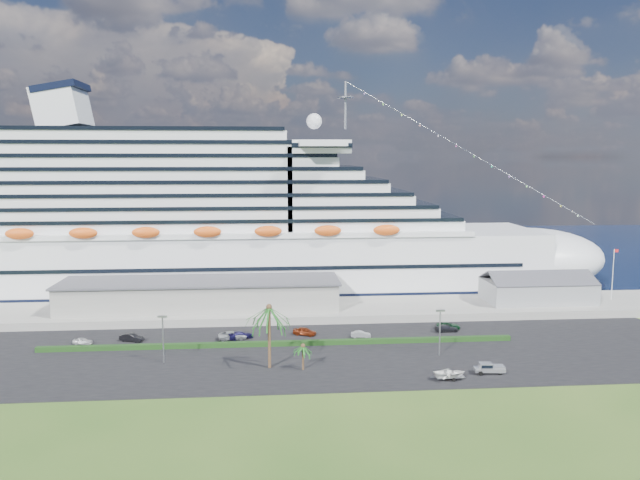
{
  "coord_description": "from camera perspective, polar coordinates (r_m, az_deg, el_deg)",
  "views": [
    {
      "loc": [
        -10.03,
        -96.56,
        34.98
      ],
      "look_at": [
        0.63,
        30.0,
        18.04
      ],
      "focal_mm": 35.0,
      "sensor_mm": 36.0,
      "label": 1
    }
  ],
  "objects": [
    {
      "name": "parked_car_4",
      "position": [
        124.07,
        -1.41,
        -8.35
      ],
      "size": [
        4.97,
        3.57,
        1.57
      ],
      "primitive_type": "imported",
      "rotation": [
        0.0,
        0.0,
        1.15
      ],
      "color": "maroon",
      "rests_on": "asphalt_lot"
    },
    {
      "name": "port_shed",
      "position": [
        153.07,
        19.26,
        -4.36
      ],
      "size": [
        24.0,
        12.31,
        7.37
      ],
      "color": "gray",
      "rests_on": "wharf"
    },
    {
      "name": "boat_trailer",
      "position": [
        102.36,
        11.79,
        -11.84
      ],
      "size": [
        5.73,
        3.81,
        1.63
      ],
      "color": "gray",
      "rests_on": "asphalt_lot"
    },
    {
      "name": "parked_car_3",
      "position": [
        122.68,
        -7.29,
        -8.61
      ],
      "size": [
        5.49,
        3.99,
        1.48
      ],
      "primitive_type": "imported",
      "rotation": [
        0.0,
        0.0,
        2.0
      ],
      "color": "#14103B",
      "rests_on": "asphalt_lot"
    },
    {
      "name": "palm_tall",
      "position": [
        103.81,
        -4.68,
        -6.81
      ],
      "size": [
        8.82,
        8.82,
        11.13
      ],
      "color": "#47301E",
      "rests_on": "ground"
    },
    {
      "name": "palm_short",
      "position": [
        104.04,
        -1.57,
        -9.92
      ],
      "size": [
        3.53,
        3.53,
        4.56
      ],
      "color": "#47301E",
      "rests_on": "ground"
    },
    {
      "name": "flagpole",
      "position": [
        160.54,
        25.22,
        -2.71
      ],
      "size": [
        1.08,
        0.16,
        12.0
      ],
      "color": "silver",
      "rests_on": "wharf"
    },
    {
      "name": "asphalt_lot",
      "position": [
        113.53,
        0.5,
        -10.32
      ],
      "size": [
        140.0,
        38.0,
        0.12
      ],
      "primitive_type": "cube",
      "color": "black",
      "rests_on": "ground"
    },
    {
      "name": "lamp_post_left",
      "position": [
        110.15,
        -14.17,
        -8.25
      ],
      "size": [
        1.6,
        0.35,
        8.27
      ],
      "color": "gray",
      "rests_on": "asphalt_lot"
    },
    {
      "name": "parked_car_0",
      "position": [
        126.38,
        -20.87,
        -8.64
      ],
      "size": [
        3.79,
        1.99,
        1.23
      ],
      "primitive_type": "imported",
      "rotation": [
        0.0,
        0.0,
        1.42
      ],
      "color": "silver",
      "rests_on": "asphalt_lot"
    },
    {
      "name": "parked_car_2",
      "position": [
        122.47,
        -7.98,
        -8.64
      ],
      "size": [
        5.69,
        3.02,
        1.52
      ],
      "primitive_type": "imported",
      "rotation": [
        0.0,
        0.0,
        1.66
      ],
      "color": "#9EA3A7",
      "rests_on": "asphalt_lot"
    },
    {
      "name": "ground",
      "position": [
        103.19,
        1.07,
        -12.22
      ],
      "size": [
        420.0,
        420.0,
        0.0
      ],
      "primitive_type": "plane",
      "color": "#2F521B",
      "rests_on": "ground"
    },
    {
      "name": "wharf",
      "position": [
        141.1,
        -0.6,
        -6.38
      ],
      "size": [
        240.0,
        20.0,
        1.8
      ],
      "primitive_type": "cube",
      "color": "gray",
      "rests_on": "ground"
    },
    {
      "name": "pickup_truck",
      "position": [
        106.64,
        15.18,
        -11.21
      ],
      "size": [
        5.09,
        2.23,
        1.75
      ],
      "color": "black",
      "rests_on": "asphalt_lot"
    },
    {
      "name": "hedge",
      "position": [
        117.72,
        -3.67,
        -9.41
      ],
      "size": [
        88.0,
        1.1,
        0.9
      ],
      "primitive_type": "cube",
      "color": "black",
      "rests_on": "asphalt_lot"
    },
    {
      "name": "water",
      "position": [
        229.46,
        -2.25,
        -1.17
      ],
      "size": [
        420.0,
        160.0,
        0.02
      ],
      "primitive_type": "cube",
      "color": "black",
      "rests_on": "ground"
    },
    {
      "name": "lamp_post_right",
      "position": [
        112.75,
        10.91,
        -7.78
      ],
      "size": [
        1.6,
        0.35,
        8.27
      ],
      "color": "gray",
      "rests_on": "asphalt_lot"
    },
    {
      "name": "parked_car_7",
      "position": [
        129.01,
        11.5,
        -7.92
      ],
      "size": [
        4.7,
        1.98,
        1.35
      ],
      "primitive_type": "imported",
      "rotation": [
        0.0,
        0.0,
        1.59
      ],
      "color": "black",
      "rests_on": "asphalt_lot"
    },
    {
      "name": "terminal_building",
      "position": [
        140.61,
        -10.85,
        -4.85
      ],
      "size": [
        61.0,
        15.0,
        6.3
      ],
      "color": "gray",
      "rests_on": "wharf"
    },
    {
      "name": "parked_car_1",
      "position": [
        125.38,
        -16.85,
        -8.52
      ],
      "size": [
        4.86,
        3.14,
        1.51
      ],
      "primitive_type": "imported",
      "rotation": [
        0.0,
        0.0,
        1.2
      ],
      "color": "black",
      "rests_on": "asphalt_lot"
    },
    {
      "name": "parked_car_6",
      "position": [
        131.02,
        11.66,
        -7.69
      ],
      "size": [
        5.2,
        3.2,
        1.34
      ],
      "primitive_type": "imported",
      "rotation": [
        0.0,
        0.0,
        1.36
      ],
      "color": "#0C3218",
      "rests_on": "asphalt_lot"
    },
    {
      "name": "parked_car_5",
      "position": [
        122.79,
        3.75,
        -8.61
      ],
      "size": [
        3.96,
        1.8,
        1.26
      ],
      "primitive_type": "imported",
      "rotation": [
        0.0,
        0.0,
        1.44
      ],
      "color": "#979B9E",
      "rests_on": "asphalt_lot"
    },
    {
      "name": "cruise_ship",
      "position": [
        162.0,
        -8.86,
        1.03
      ],
      "size": [
        191.0,
        38.0,
        54.0
      ],
      "color": "silver",
      "rests_on": "ground"
    }
  ]
}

